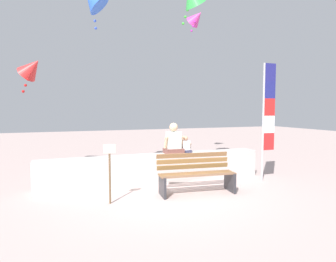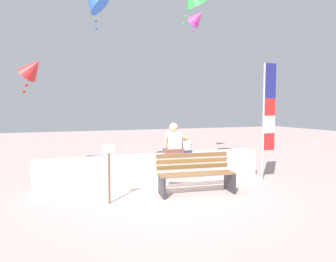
{
  "view_description": "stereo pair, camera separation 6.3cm",
  "coord_description": "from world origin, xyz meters",
  "px_view_note": "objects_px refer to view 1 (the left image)",
  "views": [
    {
      "loc": [
        -2.43,
        -6.17,
        1.92
      ],
      "look_at": [
        0.35,
        1.06,
        1.33
      ],
      "focal_mm": 31.91,
      "sensor_mm": 36.0,
      "label": 1
    },
    {
      "loc": [
        -2.37,
        -6.19,
        1.92
      ],
      "look_at": [
        0.35,
        1.06,
        1.33
      ],
      "focal_mm": 31.91,
      "sensor_mm": 36.0,
      "label": 2
    }
  ],
  "objects_px": {
    "flag_banner": "(267,113)",
    "person_child": "(186,146)",
    "kite_red": "(32,68)",
    "sign_post": "(110,168)",
    "person_adult": "(174,141)",
    "kite_magenta": "(196,18)",
    "park_bench": "(196,174)"
  },
  "relations": [
    {
      "from": "flag_banner",
      "to": "person_child",
      "type": "bearing_deg",
      "value": 155.72
    },
    {
      "from": "person_child",
      "to": "kite_red",
      "type": "relative_size",
      "value": 0.38
    },
    {
      "from": "sign_post",
      "to": "person_adult",
      "type": "bearing_deg",
      "value": 34.7
    },
    {
      "from": "flag_banner",
      "to": "person_adult",
      "type": "bearing_deg",
      "value": 159.12
    },
    {
      "from": "person_child",
      "to": "kite_red",
      "type": "height_order",
      "value": "kite_red"
    },
    {
      "from": "person_adult",
      "to": "flag_banner",
      "type": "bearing_deg",
      "value": -20.88
    },
    {
      "from": "flag_banner",
      "to": "sign_post",
      "type": "distance_m",
      "value": 4.38
    },
    {
      "from": "person_child",
      "to": "kite_red",
      "type": "bearing_deg",
      "value": 147.24
    },
    {
      "from": "flag_banner",
      "to": "kite_magenta",
      "type": "bearing_deg",
      "value": 92.37
    },
    {
      "from": "park_bench",
      "to": "sign_post",
      "type": "xyz_separation_m",
      "value": [
        -1.97,
        -0.09,
        0.3
      ]
    },
    {
      "from": "person_adult",
      "to": "sign_post",
      "type": "bearing_deg",
      "value": -145.3
    },
    {
      "from": "person_child",
      "to": "sign_post",
      "type": "relative_size",
      "value": 0.37
    },
    {
      "from": "flag_banner",
      "to": "kite_red",
      "type": "bearing_deg",
      "value": 149.93
    },
    {
      "from": "park_bench",
      "to": "person_adult",
      "type": "bearing_deg",
      "value": 92.07
    },
    {
      "from": "person_child",
      "to": "kite_magenta",
      "type": "xyz_separation_m",
      "value": [
        1.78,
        3.01,
        4.39
      ]
    },
    {
      "from": "park_bench",
      "to": "flag_banner",
      "type": "relative_size",
      "value": 0.58
    },
    {
      "from": "park_bench",
      "to": "sign_post",
      "type": "height_order",
      "value": "sign_post"
    },
    {
      "from": "kite_magenta",
      "to": "sign_post",
      "type": "relative_size",
      "value": 0.78
    },
    {
      "from": "sign_post",
      "to": "person_child",
      "type": "bearing_deg",
      "value": 30.33
    },
    {
      "from": "flag_banner",
      "to": "sign_post",
      "type": "height_order",
      "value": "flag_banner"
    },
    {
      "from": "sign_post",
      "to": "flag_banner",
      "type": "bearing_deg",
      "value": 6.17
    },
    {
      "from": "park_bench",
      "to": "sign_post",
      "type": "bearing_deg",
      "value": -177.43
    },
    {
      "from": "person_adult",
      "to": "kite_magenta",
      "type": "distance_m",
      "value": 5.63
    },
    {
      "from": "person_adult",
      "to": "kite_red",
      "type": "height_order",
      "value": "kite_red"
    },
    {
      "from": "person_adult",
      "to": "person_child",
      "type": "distance_m",
      "value": 0.38
    },
    {
      "from": "flag_banner",
      "to": "kite_magenta",
      "type": "xyz_separation_m",
      "value": [
        -0.16,
        3.89,
        3.5
      ]
    },
    {
      "from": "person_child",
      "to": "flag_banner",
      "type": "bearing_deg",
      "value": -24.28
    },
    {
      "from": "person_child",
      "to": "sign_post",
      "type": "bearing_deg",
      "value": -149.67
    },
    {
      "from": "park_bench",
      "to": "flag_banner",
      "type": "xyz_separation_m",
      "value": [
        2.25,
        0.37,
        1.37
      ]
    },
    {
      "from": "person_adult",
      "to": "kite_magenta",
      "type": "bearing_deg",
      "value": 54.68
    },
    {
      "from": "person_adult",
      "to": "kite_red",
      "type": "relative_size",
      "value": 0.69
    },
    {
      "from": "park_bench",
      "to": "person_adult",
      "type": "relative_size",
      "value": 2.21
    }
  ]
}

